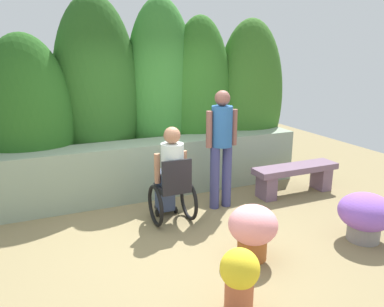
{
  "coord_description": "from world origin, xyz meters",
  "views": [
    {
      "loc": [
        -1.53,
        -4.02,
        2.28
      ],
      "look_at": [
        0.54,
        0.76,
        0.85
      ],
      "focal_mm": 35.44,
      "sensor_mm": 36.0,
      "label": 1
    }
  ],
  "objects": [
    {
      "name": "hedge_backdrop",
      "position": [
        -0.2,
        2.18,
        1.45
      ],
      "size": [
        6.41,
        1.15,
        3.14
      ],
      "color": "#235820",
      "rests_on": "ground"
    },
    {
      "name": "flower_pot_terracotta_by_wall",
      "position": [
        0.61,
        -0.77,
        0.36
      ],
      "size": [
        0.55,
        0.55,
        0.63
      ],
      "color": "#A15526",
      "rests_on": "ground"
    },
    {
      "name": "flower_pot_purple_near",
      "position": [
        2.11,
        -0.96,
        0.33
      ],
      "size": [
        0.66,
        0.66,
        0.6
      ],
      "color": "gray",
      "rests_on": "ground"
    },
    {
      "name": "person_in_wheelchair",
      "position": [
        0.12,
        0.49,
        0.62
      ],
      "size": [
        0.53,
        0.66,
        1.33
      ],
      "rotation": [
        0.0,
        0.0,
        0.19
      ],
      "color": "black",
      "rests_on": "ground"
    },
    {
      "name": "flower_pot_red_accent",
      "position": [
        0.04,
        -1.47,
        0.33
      ],
      "size": [
        0.36,
        0.36,
        0.59
      ],
      "color": "#B35938",
      "rests_on": "ground"
    },
    {
      "name": "person_standing_companion",
      "position": [
        0.96,
        0.67,
        1.01
      ],
      "size": [
        0.49,
        0.3,
        1.74
      ],
      "rotation": [
        0.0,
        0.0,
        0.24
      ],
      "color": "#3A3D72",
      "rests_on": "ground"
    },
    {
      "name": "stone_retaining_wall",
      "position": [
        0.0,
        1.57,
        0.44
      ],
      "size": [
        5.47,
        0.56,
        0.88
      ],
      "primitive_type": "cube",
      "color": "gray",
      "rests_on": "ground"
    },
    {
      "name": "ground_plane",
      "position": [
        0.0,
        0.0,
        0.0
      ],
      "size": [
        11.58,
        11.58,
        0.0
      ],
      "primitive_type": "plane",
      "color": "olive"
    },
    {
      "name": "stone_bench",
      "position": [
        2.33,
        0.67,
        0.32
      ],
      "size": [
        1.46,
        0.37,
        0.48
      ],
      "rotation": [
        0.0,
        0.0,
        0.15
      ],
      "color": "slate",
      "rests_on": "ground"
    }
  ]
}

